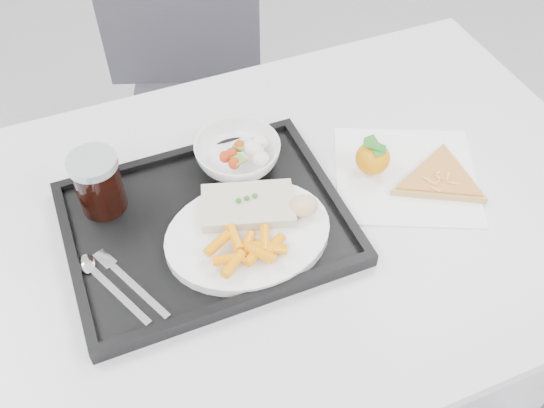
% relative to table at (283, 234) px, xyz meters
% --- Properties ---
extents(table, '(1.20, 0.80, 0.75)m').
position_rel_table_xyz_m(table, '(0.00, 0.00, 0.00)').
color(table, silver).
rests_on(table, ground).
extents(chair, '(0.54, 0.54, 0.93)m').
position_rel_table_xyz_m(chair, '(0.03, 0.67, -0.15)').
color(chair, '#35343B').
rests_on(chair, ground).
extents(tray, '(0.45, 0.35, 0.03)m').
position_rel_table_xyz_m(tray, '(-0.13, 0.01, 0.08)').
color(tray, black).
rests_on(tray, table).
extents(dinner_plate, '(0.27, 0.27, 0.02)m').
position_rel_table_xyz_m(dinner_plate, '(-0.08, -0.05, 0.09)').
color(dinner_plate, white).
rests_on(dinner_plate, tray).
extents(fish_fillet, '(0.17, 0.13, 0.03)m').
position_rel_table_xyz_m(fish_fillet, '(-0.06, -0.00, 0.11)').
color(fish_fillet, beige).
rests_on(fish_fillet, dinner_plate).
extents(bread_roll, '(0.05, 0.04, 0.03)m').
position_rel_table_xyz_m(bread_roll, '(0.02, -0.04, 0.12)').
color(bread_roll, tan).
rests_on(bread_roll, dinner_plate).
extents(salad_bowl, '(0.15, 0.15, 0.05)m').
position_rel_table_xyz_m(salad_bowl, '(-0.04, 0.12, 0.11)').
color(salad_bowl, white).
rests_on(salad_bowl, tray).
extents(cola_glass, '(0.08, 0.08, 0.11)m').
position_rel_table_xyz_m(cola_glass, '(-0.28, 0.11, 0.14)').
color(cola_glass, black).
rests_on(cola_glass, tray).
extents(cutlery, '(0.12, 0.16, 0.01)m').
position_rel_table_xyz_m(cutlery, '(-0.30, -0.04, 0.08)').
color(cutlery, silver).
rests_on(cutlery, tray).
extents(napkin, '(0.33, 0.32, 0.00)m').
position_rel_table_xyz_m(napkin, '(0.24, -0.01, 0.07)').
color(napkin, white).
rests_on(napkin, table).
extents(tangerine, '(0.08, 0.08, 0.07)m').
position_rel_table_xyz_m(tangerine, '(0.18, 0.02, 0.10)').
color(tangerine, orange).
rests_on(tangerine, napkin).
extents(pizza_slice, '(0.21, 0.21, 0.02)m').
position_rel_table_xyz_m(pizza_slice, '(0.28, -0.05, 0.08)').
color(pizza_slice, tan).
rests_on(pizza_slice, napkin).
extents(carrot_pile, '(0.13, 0.09, 0.03)m').
position_rel_table_xyz_m(carrot_pile, '(-0.09, -0.09, 0.11)').
color(carrot_pile, orange).
rests_on(carrot_pile, dinner_plate).
extents(salad_contents, '(0.10, 0.07, 0.03)m').
position_rel_table_xyz_m(salad_contents, '(-0.02, 0.11, 0.12)').
color(salad_contents, '#AC2E0E').
rests_on(salad_contents, salad_bowl).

